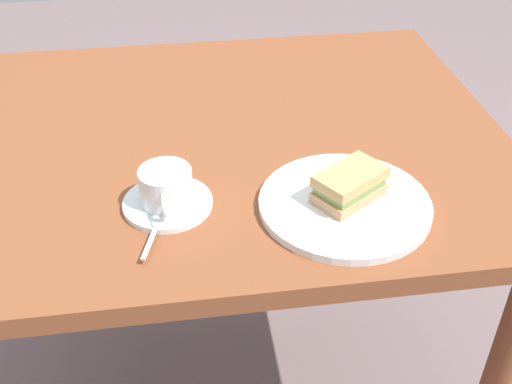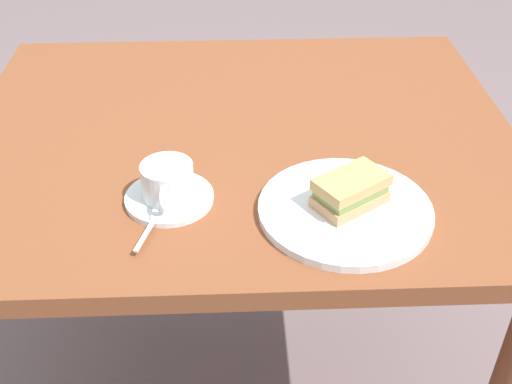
% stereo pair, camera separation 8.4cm
% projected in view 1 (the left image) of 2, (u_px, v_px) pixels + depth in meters
% --- Properties ---
extents(ground_plane, '(6.00, 6.00, 0.00)m').
position_uv_depth(ground_plane, '(235.00, 381.00, 1.68)').
color(ground_plane, '#725F5F').
extents(dining_table, '(1.06, 0.87, 0.77)m').
position_uv_depth(dining_table, '(228.00, 172.00, 1.28)').
color(dining_table, brown).
rests_on(dining_table, ground_plane).
extents(sandwich_plate, '(0.28, 0.28, 0.01)m').
position_uv_depth(sandwich_plate, '(345.00, 204.00, 1.03)').
color(sandwich_plate, white).
rests_on(sandwich_plate, dining_table).
extents(sandwich_front, '(0.13, 0.12, 0.05)m').
position_uv_depth(sandwich_front, '(350.00, 185.00, 1.01)').
color(sandwich_front, tan).
rests_on(sandwich_front, sandwich_plate).
extents(coffee_saucer, '(0.15, 0.15, 0.01)m').
position_uv_depth(coffee_saucer, '(168.00, 203.00, 1.03)').
color(coffee_saucer, white).
rests_on(coffee_saucer, dining_table).
extents(coffee_cup, '(0.09, 0.11, 0.06)m').
position_uv_depth(coffee_cup, '(166.00, 186.00, 1.01)').
color(coffee_cup, white).
rests_on(coffee_cup, coffee_saucer).
extents(spoon, '(0.04, 0.10, 0.01)m').
position_uv_depth(spoon, '(155.00, 230.00, 0.97)').
color(spoon, silver).
rests_on(spoon, coffee_saucer).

